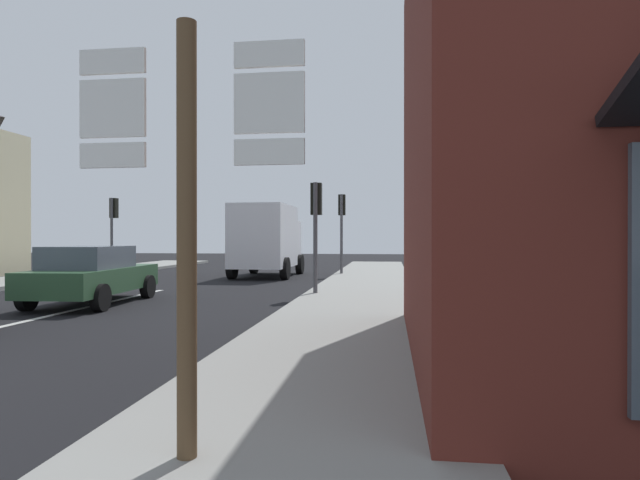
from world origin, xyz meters
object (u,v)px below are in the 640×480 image
Objects in this scene: sedan_far at (92,274)px; delivery_truck at (267,238)px; route_sign_post at (188,205)px; traffic_light_far_left at (113,218)px; traffic_light_far_right at (342,216)px; traffic_light_near_right at (316,213)px.

delivery_truck is at bearing 77.08° from sedan_far.
traffic_light_far_left reaches higher than route_sign_post.
sedan_far is 0.86× the size of delivery_truck.
delivery_truck is 1.56× the size of route_sign_post.
route_sign_post is 19.11m from traffic_light_far_right.
traffic_light_far_right is (0.00, 8.03, 0.25)m from traffic_light_near_right.
traffic_light_near_right is at bearing -66.77° from delivery_truck.
delivery_truck is 7.25m from traffic_light_far_left.
traffic_light_far_right is (10.37, 0.42, 0.06)m from traffic_light_far_left.
traffic_light_far_left is 0.98× the size of traffic_light_far_right.
sedan_far is at bearing -117.66° from traffic_light_far_right.
traffic_light_near_right is at bearing -36.28° from traffic_light_far_left.
traffic_light_far_right reaches higher than route_sign_post.
traffic_light_far_right is at bearing 91.92° from route_sign_post.
traffic_light_far_left reaches higher than sedan_far.
route_sign_post is 0.99× the size of traffic_light_near_right.
delivery_truck is 1.40× the size of traffic_light_far_right.
traffic_light_near_right is (5.41, 2.29, 1.63)m from sedan_far.
traffic_light_far_left is at bearing 116.61° from sedan_far.
route_sign_post is at bearing -59.47° from traffic_light_far_left.
traffic_light_far_left is (-7.18, 0.19, 0.93)m from delivery_truck.
sedan_far is 1.21× the size of traffic_light_far_right.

